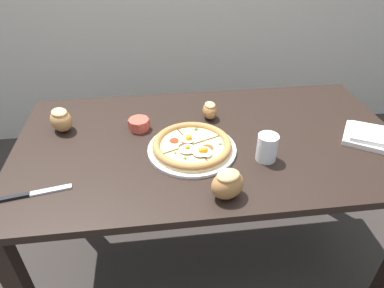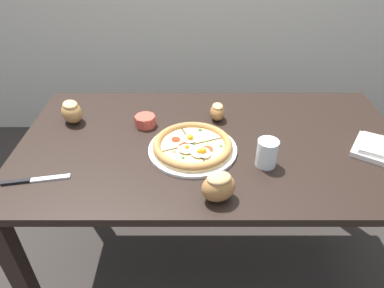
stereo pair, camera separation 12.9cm
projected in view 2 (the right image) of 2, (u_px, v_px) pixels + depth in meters
name	position (u px, v px, depth m)	size (l,w,h in m)	color
ground_plane	(207.00, 259.00, 1.80)	(12.00, 12.00, 0.00)	#2D2826
dining_table	(211.00, 160.00, 1.42)	(1.53, 0.84, 0.76)	black
pizza	(192.00, 146.00, 1.29)	(0.34, 0.34, 0.06)	white
ramekin_bowl	(145.00, 121.00, 1.44)	(0.09, 0.09, 0.05)	#C64C3D
napkin_folded	(382.00, 150.00, 1.28)	(0.26, 0.25, 0.04)	silver
bread_piece_near	(71.00, 112.00, 1.45)	(0.13, 0.13, 0.10)	#B27F47
bread_piece_mid	(219.00, 186.00, 1.06)	(0.13, 0.12, 0.10)	#A3703D
bread_piece_far	(217.00, 111.00, 1.47)	(0.07, 0.09, 0.07)	#A3703D
knife_main	(34.00, 180.00, 1.16)	(0.22, 0.06, 0.01)	silver
water_glass	(266.00, 154.00, 1.21)	(0.08, 0.08, 0.10)	white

